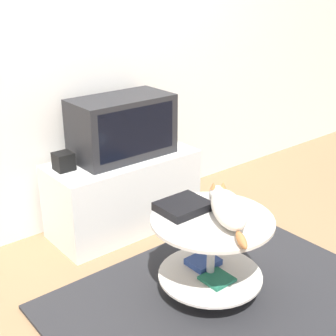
{
  "coord_description": "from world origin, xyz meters",
  "views": [
    {
      "loc": [
        -1.56,
        -1.46,
        1.65
      ],
      "look_at": [
        0.07,
        0.52,
        0.61
      ],
      "focal_mm": 50.0,
      "sensor_mm": 36.0,
      "label": 1
    }
  ],
  "objects_px": {
    "speaker": "(64,161)",
    "dvd_box": "(183,206)",
    "cat": "(227,208)",
    "tv": "(122,127)"
  },
  "relations": [
    {
      "from": "tv",
      "to": "speaker",
      "type": "distance_m",
      "value": 0.46
    },
    {
      "from": "tv",
      "to": "dvd_box",
      "type": "xyz_separation_m",
      "value": [
        -0.17,
        -0.82,
        -0.22
      ]
    },
    {
      "from": "dvd_box",
      "to": "cat",
      "type": "bearing_deg",
      "value": -65.17
    },
    {
      "from": "speaker",
      "to": "cat",
      "type": "distance_m",
      "value": 1.13
    },
    {
      "from": "speaker",
      "to": "cat",
      "type": "relative_size",
      "value": 0.22
    },
    {
      "from": "dvd_box",
      "to": "tv",
      "type": "bearing_deg",
      "value": 78.26
    },
    {
      "from": "speaker",
      "to": "tv",
      "type": "bearing_deg",
      "value": -3.32
    },
    {
      "from": "tv",
      "to": "dvd_box",
      "type": "distance_m",
      "value": 0.86
    },
    {
      "from": "speaker",
      "to": "dvd_box",
      "type": "distance_m",
      "value": 0.89
    },
    {
      "from": "cat",
      "to": "speaker",
      "type": "bearing_deg",
      "value": 50.2
    }
  ]
}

